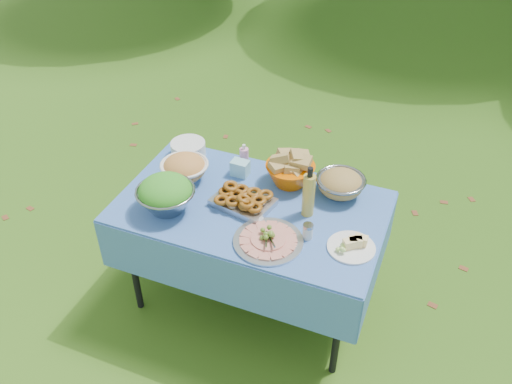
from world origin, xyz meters
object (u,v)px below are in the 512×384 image
(picnic_table, at_px, (251,255))
(pasta_bowl_steel, at_px, (341,183))
(oil_bottle, at_px, (309,191))
(bread_bowl, at_px, (290,169))
(charcuterie_platter, at_px, (268,236))
(salad_bowl, at_px, (166,194))
(plate_stack, at_px, (188,149))

(picnic_table, relative_size, pasta_bowl_steel, 5.34)
(picnic_table, distance_m, oil_bottle, 0.62)
(oil_bottle, bearing_deg, pasta_bowl_steel, 63.56)
(bread_bowl, bearing_deg, charcuterie_platter, -82.87)
(bread_bowl, distance_m, charcuterie_platter, 0.52)
(oil_bottle, bearing_deg, picnic_table, -171.07)
(picnic_table, xyz_separation_m, pasta_bowl_steel, (0.43, 0.28, 0.45))
(charcuterie_platter, bearing_deg, pasta_bowl_steel, 66.12)
(picnic_table, height_order, salad_bowl, salad_bowl)
(pasta_bowl_steel, bearing_deg, oil_bottle, -116.44)
(charcuterie_platter, bearing_deg, salad_bowl, 176.23)
(salad_bowl, bearing_deg, pasta_bowl_steel, 30.04)
(salad_bowl, xyz_separation_m, bread_bowl, (0.54, 0.48, -0.01))
(picnic_table, bearing_deg, bread_bowl, 64.92)
(oil_bottle, bearing_deg, salad_bowl, -160.91)
(salad_bowl, relative_size, bread_bowl, 1.10)
(picnic_table, relative_size, charcuterie_platter, 4.06)
(picnic_table, relative_size, bread_bowl, 5.10)
(bread_bowl, xyz_separation_m, pasta_bowl_steel, (0.30, 0.01, -0.02))
(picnic_table, xyz_separation_m, plate_stack, (-0.54, 0.31, 0.43))
(salad_bowl, height_order, bread_bowl, salad_bowl)
(salad_bowl, distance_m, oil_bottle, 0.76)
(plate_stack, bearing_deg, oil_bottle, -16.85)
(pasta_bowl_steel, distance_m, oil_bottle, 0.27)
(charcuterie_platter, bearing_deg, bread_bowl, 97.13)
(salad_bowl, relative_size, plate_stack, 1.48)
(plate_stack, height_order, oil_bottle, oil_bottle)
(picnic_table, xyz_separation_m, charcuterie_platter, (0.19, -0.24, 0.42))
(bread_bowl, relative_size, oil_bottle, 0.95)
(oil_bottle, bearing_deg, charcuterie_platter, -111.73)
(salad_bowl, height_order, charcuterie_platter, salad_bowl)
(plate_stack, relative_size, charcuterie_platter, 0.60)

